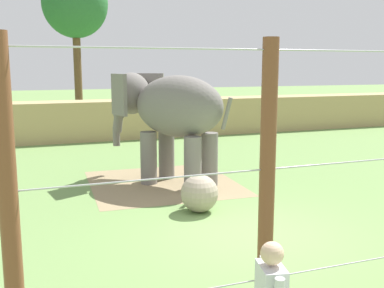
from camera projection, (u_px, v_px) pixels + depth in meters
name	position (u px, v px, depth m)	size (l,w,h in m)	color
ground_plane	(251.00, 234.00, 8.96)	(120.00, 120.00, 0.00)	#6B8E4C
dirt_patch	(163.00, 183.00, 12.85)	(4.02, 4.13, 0.01)	#937F5B
embankment_wall	(120.00, 119.00, 20.96)	(36.00, 1.80, 1.74)	tan
elephant	(169.00, 111.00, 12.57)	(3.14, 3.71, 3.09)	slate
enrichment_ball	(199.00, 193.00, 10.25)	(0.86, 0.86, 0.86)	gray
cable_fence	(359.00, 180.00, 5.92)	(9.50, 0.19, 3.59)	brown
tree_left_of_centre	(75.00, 5.00, 25.68)	(3.69, 3.69, 8.74)	brown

